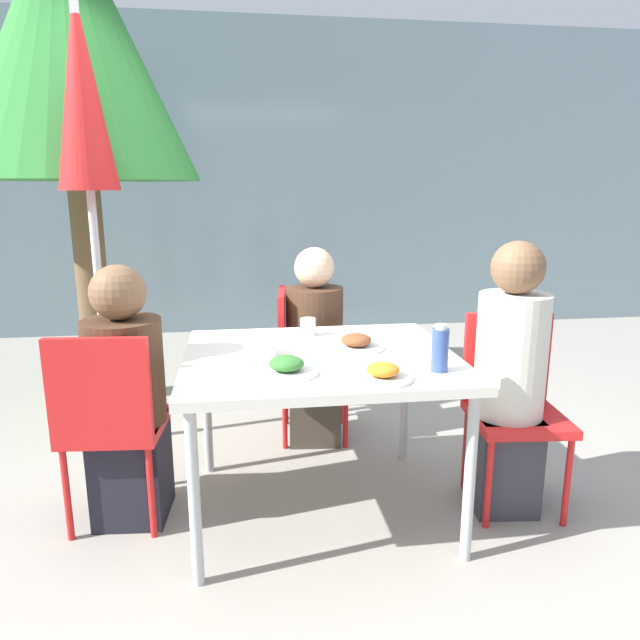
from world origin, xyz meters
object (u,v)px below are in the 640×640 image
(closed_umbrella, at_px, (84,121))
(salad_bowl, at_px, (261,349))
(person_right, at_px, (509,384))
(chair_far, at_px, (300,353))
(bottle, at_px, (440,349))
(chair_left, at_px, (110,416))
(person_left, at_px, (127,402))
(chair_right, at_px, (512,395))
(drinking_cup, at_px, (308,327))
(tree_behind_left, at_px, (70,44))
(person_far, at_px, (315,351))

(closed_umbrella, bearing_deg, salad_bowl, -45.64)
(person_right, relative_size, chair_far, 1.40)
(person_right, distance_m, bottle, 0.51)
(chair_left, xyz_separation_m, person_left, (0.06, 0.08, 0.03))
(chair_right, relative_size, bottle, 4.65)
(person_right, bearing_deg, chair_far, -41.25)
(person_right, height_order, closed_umbrella, closed_umbrella)
(drinking_cup, xyz_separation_m, tree_behind_left, (-1.29, 1.28, 1.50))
(chair_right, bearing_deg, person_right, 58.05)
(chair_far, distance_m, bottle, 1.22)
(chair_left, height_order, chair_far, same)
(chair_left, bearing_deg, drinking_cup, 25.57)
(person_left, xyz_separation_m, person_right, (1.65, -0.15, 0.05))
(person_right, bearing_deg, chair_left, 3.35)
(bottle, xyz_separation_m, tree_behind_left, (-1.73, 1.90, 1.46))
(chair_right, xyz_separation_m, salad_bowl, (-1.14, 0.02, 0.26))
(chair_right, relative_size, chair_far, 1.00)
(chair_far, bearing_deg, person_right, 48.51)
(chair_left, height_order, person_left, person_left)
(chair_left, relative_size, chair_right, 1.00)
(closed_umbrella, height_order, salad_bowl, closed_umbrella)
(chair_right, distance_m, closed_umbrella, 2.49)
(bottle, bearing_deg, salad_bowl, 155.71)
(person_left, distance_m, closed_umbrella, 1.48)
(chair_far, relative_size, tree_behind_left, 0.28)
(bottle, distance_m, drinking_cup, 0.76)
(chair_far, distance_m, closed_umbrella, 1.66)
(chair_left, bearing_deg, salad_bowl, 6.46)
(chair_left, bearing_deg, person_left, 58.05)
(person_far, height_order, salad_bowl, person_far)
(bottle, bearing_deg, closed_umbrella, 142.51)
(tree_behind_left, bearing_deg, chair_far, -31.46)
(chair_left, relative_size, chair_far, 1.00)
(closed_umbrella, bearing_deg, chair_left, -76.74)
(bottle, bearing_deg, tree_behind_left, 132.35)
(person_right, xyz_separation_m, drinking_cup, (-0.84, 0.41, 0.19))
(person_right, xyz_separation_m, closed_umbrella, (-1.91, 0.95, 1.17))
(chair_right, xyz_separation_m, chair_far, (-0.88, 0.82, 0.00))
(chair_far, bearing_deg, chair_right, 52.96)
(person_right, relative_size, person_far, 1.09)
(person_left, height_order, salad_bowl, person_left)
(person_right, xyz_separation_m, tree_behind_left, (-2.13, 1.69, 1.69))
(chair_far, bearing_deg, closed_umbrella, -87.51)
(person_far, bearing_deg, chair_left, -45.96)
(chair_right, relative_size, drinking_cup, 10.22)
(person_left, xyz_separation_m, person_far, (0.90, 0.68, -0.00))
(person_left, xyz_separation_m, chair_right, (1.71, -0.08, -0.03))
(chair_right, bearing_deg, person_far, -37.24)
(person_right, height_order, person_far, person_right)
(drinking_cup, height_order, tree_behind_left, tree_behind_left)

